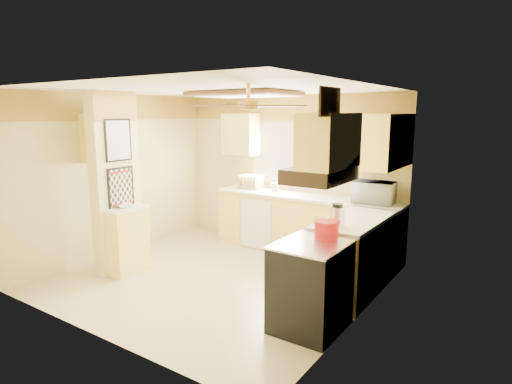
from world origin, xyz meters
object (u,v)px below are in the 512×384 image
Objects in this scene: bowl at (124,206)px; dutch_oven at (326,229)px; stove at (311,286)px; kettle at (337,216)px; microwave at (374,192)px.

dutch_oven reaches higher than bowl.
kettle is (-0.02, 0.66, 0.60)m from stove.
kettle is (2.80, 0.70, 0.10)m from bowl.
microwave is 2.82× the size of bowl.
bowl is at bearing 35.35° from microwave.
microwave is 1.50m from kettle.
bowl is 2.89m from kettle.
bowl is (-2.73, -2.20, -0.13)m from microwave.
microwave is 3.50m from bowl.
dutch_oven reaches higher than stove.
stove is 2.26m from microwave.
dutch_oven is at bearing 81.86° from stove.
stove is 0.61m from dutch_oven.
dutch_oven is 0.41m from kettle.
microwave is at bearing 38.87° from bowl.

